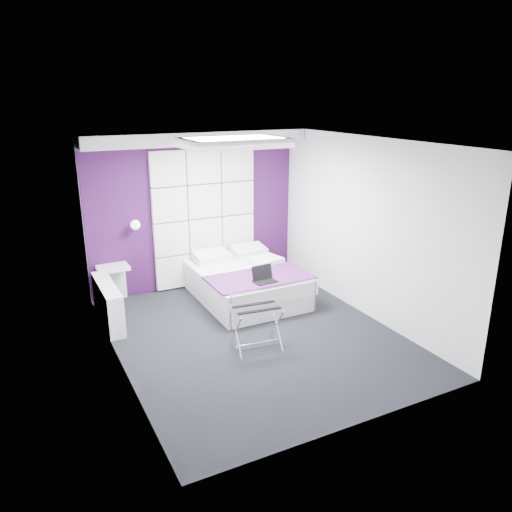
{
  "coord_description": "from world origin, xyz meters",
  "views": [
    {
      "loc": [
        -2.78,
        -5.5,
        3.14
      ],
      "look_at": [
        0.2,
        0.35,
        1.01
      ],
      "focal_mm": 35.0,
      "sensor_mm": 36.0,
      "label": 1
    }
  ],
  "objects_px": {
    "wall_lamp": "(135,224)",
    "nightstand": "(113,268)",
    "laptop": "(264,278)",
    "radiator": "(108,303)",
    "bed": "(246,283)",
    "luggage_rack": "(257,327)"
  },
  "relations": [
    {
      "from": "wall_lamp",
      "to": "nightstand",
      "type": "distance_m",
      "value": 0.75
    },
    {
      "from": "wall_lamp",
      "to": "laptop",
      "type": "height_order",
      "value": "wall_lamp"
    },
    {
      "from": "radiator",
      "to": "nightstand",
      "type": "relative_size",
      "value": 2.52
    },
    {
      "from": "nightstand",
      "to": "laptop",
      "type": "distance_m",
      "value": 2.38
    },
    {
      "from": "wall_lamp",
      "to": "bed",
      "type": "distance_m",
      "value": 1.98
    },
    {
      "from": "bed",
      "to": "laptop",
      "type": "xyz_separation_m",
      "value": [
        -0.03,
        -0.64,
        0.3
      ]
    },
    {
      "from": "radiator",
      "to": "nightstand",
      "type": "distance_m",
      "value": 0.81
    },
    {
      "from": "laptop",
      "to": "radiator",
      "type": "bearing_deg",
      "value": 157.44
    },
    {
      "from": "radiator",
      "to": "luggage_rack",
      "type": "relative_size",
      "value": 2.07
    },
    {
      "from": "wall_lamp",
      "to": "radiator",
      "type": "distance_m",
      "value": 1.35
    },
    {
      "from": "wall_lamp",
      "to": "luggage_rack",
      "type": "relative_size",
      "value": 0.26
    },
    {
      "from": "nightstand",
      "to": "laptop",
      "type": "bearing_deg",
      "value": -37.75
    },
    {
      "from": "luggage_rack",
      "to": "bed",
      "type": "bearing_deg",
      "value": 75.02
    },
    {
      "from": "nightstand",
      "to": "luggage_rack",
      "type": "height_order",
      "value": "nightstand"
    },
    {
      "from": "luggage_rack",
      "to": "wall_lamp",
      "type": "bearing_deg",
      "value": 117.36
    },
    {
      "from": "laptop",
      "to": "bed",
      "type": "bearing_deg",
      "value": 83.96
    },
    {
      "from": "wall_lamp",
      "to": "nightstand",
      "type": "relative_size",
      "value": 0.32
    },
    {
      "from": "nightstand",
      "to": "laptop",
      "type": "xyz_separation_m",
      "value": [
        1.88,
        -1.46,
        -0.0
      ]
    },
    {
      "from": "luggage_rack",
      "to": "nightstand",
      "type": "bearing_deg",
      "value": 125.65
    },
    {
      "from": "nightstand",
      "to": "luggage_rack",
      "type": "relative_size",
      "value": 0.82
    },
    {
      "from": "radiator",
      "to": "wall_lamp",
      "type": "bearing_deg",
      "value": 49.9
    },
    {
      "from": "wall_lamp",
      "to": "radiator",
      "type": "height_order",
      "value": "wall_lamp"
    }
  ]
}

